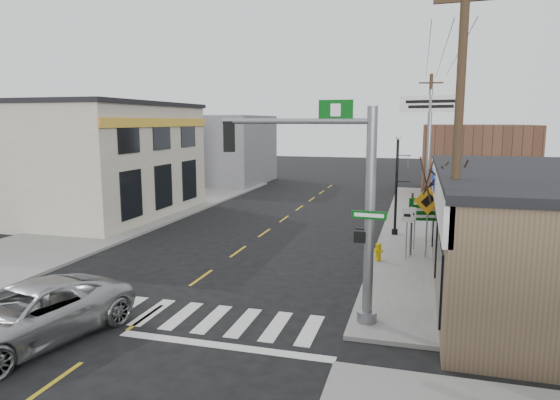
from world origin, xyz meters
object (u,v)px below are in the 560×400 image
(suv, at_px, (28,315))
(guide_sign, at_px, (427,216))
(traffic_signal_pole, at_px, (343,192))
(utility_pole_near, at_px, (457,149))
(dance_center_sign, at_px, (430,124))
(utility_pole_far, at_px, (429,141))
(fire_hydrant, at_px, (378,251))
(lamp_post, at_px, (398,177))
(bare_tree, at_px, (444,168))

(suv, bearing_deg, guide_sign, 62.09)
(traffic_signal_pole, height_order, utility_pole_near, utility_pole_near)
(dance_center_sign, height_order, utility_pole_far, utility_pole_far)
(traffic_signal_pole, distance_m, dance_center_sign, 16.73)
(utility_pole_near, distance_m, utility_pole_far, 19.06)
(guide_sign, xyz_separation_m, dance_center_sign, (0.07, 8.55, 3.84))
(traffic_signal_pole, xyz_separation_m, utility_pole_near, (3.05, 1.21, 1.17))
(traffic_signal_pole, bearing_deg, fire_hydrant, 89.32)
(guide_sign, bearing_deg, lamp_post, 98.65)
(traffic_signal_pole, xyz_separation_m, dance_center_sign, (2.51, 16.43, 1.84))
(fire_hydrant, relative_size, utility_pole_far, 0.09)
(dance_center_sign, distance_m, bare_tree, 11.46)
(lamp_post, bearing_deg, utility_pole_near, -88.45)
(fire_hydrant, bearing_deg, bare_tree, -32.08)
(lamp_post, bearing_deg, traffic_signal_pole, -104.29)
(fire_hydrant, bearing_deg, suv, -129.34)
(dance_center_sign, bearing_deg, lamp_post, -95.70)
(fire_hydrant, relative_size, utility_pole_near, 0.08)
(suv, distance_m, guide_sign, 15.41)
(guide_sign, bearing_deg, dance_center_sign, 78.09)
(utility_pole_far, bearing_deg, dance_center_sign, -96.22)
(suv, relative_size, lamp_post, 1.10)
(guide_sign, distance_m, bare_tree, 3.65)
(traffic_signal_pole, relative_size, lamp_post, 1.24)
(fire_hydrant, relative_size, bare_tree, 0.15)
(suv, distance_m, bare_tree, 14.18)
(guide_sign, xyz_separation_m, bare_tree, (0.46, -2.80, 2.30))
(traffic_signal_pole, distance_m, utility_pole_near, 3.49)
(utility_pole_near, bearing_deg, bare_tree, 96.30)
(fire_hydrant, height_order, bare_tree, bare_tree)
(suv, xyz_separation_m, bare_tree, (10.68, 8.68, 3.41))
(guide_sign, bearing_deg, utility_pole_far, 78.09)
(utility_pole_far, bearing_deg, suv, -119.18)
(fire_hydrant, bearing_deg, utility_pole_far, 81.70)
(bare_tree, height_order, utility_pole_far, utility_pole_far)
(utility_pole_near, height_order, utility_pole_far, utility_pole_near)
(utility_pole_near, bearing_deg, lamp_post, 104.95)
(utility_pole_near, bearing_deg, dance_center_sign, 96.08)
(dance_center_sign, relative_size, utility_pole_far, 0.86)
(fire_hydrant, bearing_deg, traffic_signal_pole, -94.72)
(guide_sign, relative_size, fire_hydrant, 3.54)
(guide_sign, xyz_separation_m, utility_pole_far, (0.10, 12.37, 2.73))
(utility_pole_far, bearing_deg, traffic_signal_pole, -102.92)
(traffic_signal_pole, relative_size, fire_hydrant, 8.25)
(fire_hydrant, height_order, utility_pole_far, utility_pole_far)
(suv, height_order, lamp_post, lamp_post)
(suv, bearing_deg, utility_pole_near, 37.70)
(lamp_post, bearing_deg, suv, -129.15)
(traffic_signal_pole, bearing_deg, suv, -151.18)
(guide_sign, bearing_deg, fire_hydrant, -156.70)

